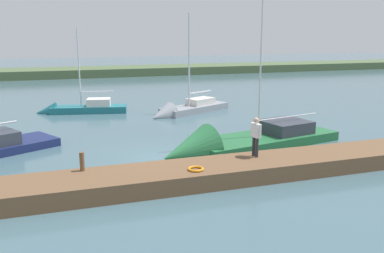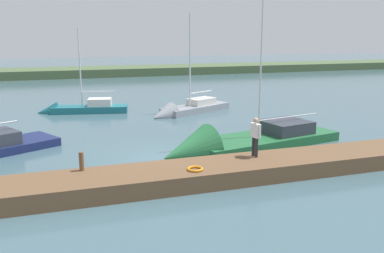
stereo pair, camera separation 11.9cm
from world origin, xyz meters
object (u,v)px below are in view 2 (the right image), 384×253
object	(u,v)px
life_ring_buoy	(195,169)
sailboat_inner_slip	(79,111)
mooring_post_near	(81,161)
person_on_dock	(255,134)
sailboat_mid_channel	(232,146)
sailboat_far_left	(185,111)

from	to	relation	value
life_ring_buoy	sailboat_inner_slip	size ratio (longest dim) A/B	0.09
mooring_post_near	sailboat_inner_slip	size ratio (longest dim) A/B	0.10
sailboat_inner_slip	person_on_dock	distance (m)	18.88
sailboat_inner_slip	sailboat_mid_channel	bearing A→B (deg)	128.95
sailboat_inner_slip	person_on_dock	xyz separation A→B (m)	(-6.56, 17.63, 1.63)
sailboat_far_left	person_on_dock	xyz separation A→B (m)	(1.28, 14.56, 1.59)
sailboat_inner_slip	life_ring_buoy	bearing A→B (deg)	112.34
sailboat_mid_channel	mooring_post_near	bearing A→B (deg)	10.87
person_on_dock	life_ring_buoy	bearing A→B (deg)	-176.22
sailboat_far_left	person_on_dock	size ratio (longest dim) A/B	4.84
life_ring_buoy	sailboat_inner_slip	xyz separation A→B (m)	(3.42, -18.59, -0.64)
sailboat_mid_channel	person_on_dock	xyz separation A→B (m)	(0.54, 3.71, 1.57)
mooring_post_near	life_ring_buoy	size ratio (longest dim) A/B	1.16
sailboat_mid_channel	person_on_dock	size ratio (longest dim) A/B	7.27
sailboat_inner_slip	person_on_dock	world-z (taller)	sailboat_inner_slip
mooring_post_near	person_on_dock	bearing A→B (deg)	176.68
sailboat_mid_channel	person_on_dock	world-z (taller)	sailboat_mid_channel
sailboat_mid_channel	sailboat_far_left	world-z (taller)	sailboat_mid_channel
life_ring_buoy	sailboat_mid_channel	size ratio (longest dim) A/B	0.05
sailboat_mid_channel	sailboat_far_left	distance (m)	10.87
mooring_post_near	sailboat_mid_channel	distance (m)	8.71
life_ring_buoy	sailboat_far_left	xyz separation A→B (m)	(-4.42, -15.51, -0.60)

